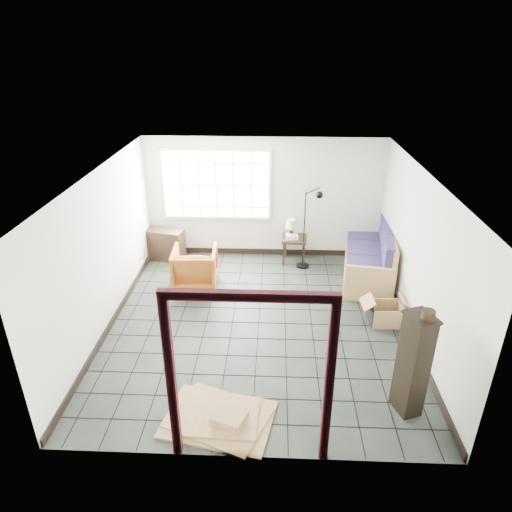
{
  "coord_description": "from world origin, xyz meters",
  "views": [
    {
      "loc": [
        0.24,
        -6.5,
        4.43
      ],
      "look_at": [
        -0.06,
        0.3,
        1.13
      ],
      "focal_mm": 32.0,
      "sensor_mm": 36.0,
      "label": 1
    }
  ],
  "objects_px": {
    "futon_sofa": "(372,257)",
    "side_table": "(294,242)",
    "armchair": "(195,265)",
    "tall_shelf": "(413,364)"
  },
  "relations": [
    {
      "from": "futon_sofa",
      "to": "side_table",
      "type": "bearing_deg",
      "value": 170.96
    },
    {
      "from": "side_table",
      "to": "tall_shelf",
      "type": "height_order",
      "value": "tall_shelf"
    },
    {
      "from": "futon_sofa",
      "to": "tall_shelf",
      "type": "height_order",
      "value": "tall_shelf"
    },
    {
      "from": "futon_sofa",
      "to": "side_table",
      "type": "relative_size",
      "value": 4.4
    },
    {
      "from": "futon_sofa",
      "to": "armchair",
      "type": "height_order",
      "value": "futon_sofa"
    },
    {
      "from": "side_table",
      "to": "futon_sofa",
      "type": "bearing_deg",
      "value": -17.73
    },
    {
      "from": "side_table",
      "to": "tall_shelf",
      "type": "xyz_separation_m",
      "value": [
        1.33,
        -4.3,
        0.27
      ]
    },
    {
      "from": "armchair",
      "to": "side_table",
      "type": "distance_m",
      "value": 2.25
    },
    {
      "from": "armchair",
      "to": "tall_shelf",
      "type": "relative_size",
      "value": 0.59
    },
    {
      "from": "futon_sofa",
      "to": "side_table",
      "type": "distance_m",
      "value": 1.63
    }
  ]
}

